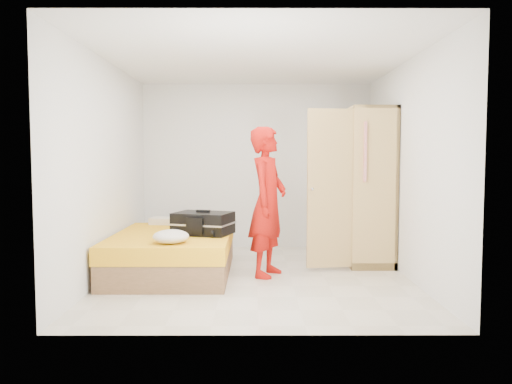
{
  "coord_description": "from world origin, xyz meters",
  "views": [
    {
      "loc": [
        -0.03,
        -5.96,
        1.44
      ],
      "look_at": [
        -0.01,
        0.43,
        1.0
      ],
      "focal_mm": 35.0,
      "sensor_mm": 36.0,
      "label": 1
    }
  ],
  "objects_px": {
    "person": "(268,202)",
    "suitcase": "(203,223)",
    "bed": "(173,253)",
    "wardrobe": "(363,190)",
    "round_cushion": "(171,237)"
  },
  "relations": [
    {
      "from": "person",
      "to": "suitcase",
      "type": "bearing_deg",
      "value": 105.42
    },
    {
      "from": "person",
      "to": "suitcase",
      "type": "relative_size",
      "value": 2.23
    },
    {
      "from": "bed",
      "to": "suitcase",
      "type": "relative_size",
      "value": 2.49
    },
    {
      "from": "bed",
      "to": "person",
      "type": "relative_size",
      "value": 1.11
    },
    {
      "from": "wardrobe",
      "to": "round_cushion",
      "type": "xyz_separation_m",
      "value": [
        -2.4,
        -1.38,
        -0.42
      ]
    },
    {
      "from": "bed",
      "to": "suitcase",
      "type": "bearing_deg",
      "value": -8.64
    },
    {
      "from": "bed",
      "to": "round_cushion",
      "type": "bearing_deg",
      "value": -82.3
    },
    {
      "from": "suitcase",
      "to": "wardrobe",
      "type": "bearing_deg",
      "value": 36.62
    },
    {
      "from": "bed",
      "to": "person",
      "type": "distance_m",
      "value": 1.36
    },
    {
      "from": "wardrobe",
      "to": "suitcase",
      "type": "relative_size",
      "value": 2.59
    },
    {
      "from": "suitcase",
      "to": "round_cushion",
      "type": "bearing_deg",
      "value": -94.99
    },
    {
      "from": "person",
      "to": "bed",
      "type": "bearing_deg",
      "value": 104.31
    },
    {
      "from": "round_cushion",
      "to": "wardrobe",
      "type": "bearing_deg",
      "value": 29.85
    },
    {
      "from": "bed",
      "to": "wardrobe",
      "type": "relative_size",
      "value": 0.96
    },
    {
      "from": "person",
      "to": "suitcase",
      "type": "distance_m",
      "value": 0.85
    }
  ]
}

